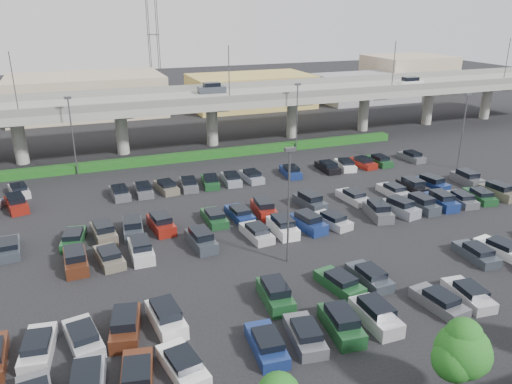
% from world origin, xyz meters
% --- Properties ---
extents(ground, '(280.00, 280.00, 0.00)m').
position_xyz_m(ground, '(0.00, 0.00, 0.00)').
color(ground, black).
extents(overpass, '(150.00, 13.00, 15.80)m').
position_xyz_m(overpass, '(-0.17, 32.01, 6.97)').
color(overpass, gray).
rests_on(overpass, ground).
extents(hedge, '(66.00, 1.60, 1.10)m').
position_xyz_m(hedge, '(0.00, 25.00, 0.55)').
color(hedge, '#134213').
rests_on(hedge, ground).
extents(tree_row, '(65.07, 3.66, 5.94)m').
position_xyz_m(tree_row, '(0.70, -26.53, 3.52)').
color(tree_row, '#332316').
rests_on(tree_row, ground).
extents(parked_cars, '(62.96, 41.67, 1.67)m').
position_xyz_m(parked_cars, '(-0.22, -3.85, 0.63)').
color(parked_cars, '#B1B0B5').
rests_on(parked_cars, ground).
extents(light_poles, '(66.90, 48.38, 10.30)m').
position_xyz_m(light_poles, '(-4.13, 2.00, 6.24)').
color(light_poles, '#47484C').
rests_on(light_poles, ground).
extents(distant_buildings, '(138.00, 24.00, 9.00)m').
position_xyz_m(distant_buildings, '(12.38, 61.81, 3.74)').
color(distant_buildings, gray).
rests_on(distant_buildings, ground).
extents(comm_tower, '(2.40, 2.40, 30.00)m').
position_xyz_m(comm_tower, '(4.00, 74.00, 15.61)').
color(comm_tower, '#47484C').
rests_on(comm_tower, ground).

